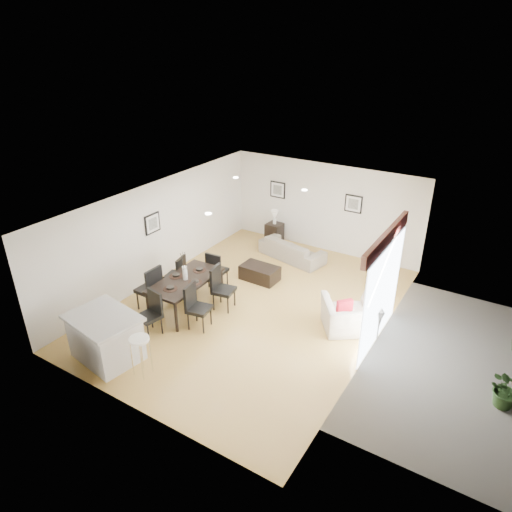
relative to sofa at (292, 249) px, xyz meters
The scene contains 27 objects.
ground 2.94m from the sofa, 80.72° to the right, with size 8.00×8.00×0.00m, color tan.
wall_back 1.61m from the sofa, 67.09° to the left, with size 6.00×0.04×2.70m, color silver.
wall_front 6.98m from the sofa, 86.08° to the right, with size 6.00×0.04×2.70m, color silver.
wall_left 3.98m from the sofa, 131.24° to the right, with size 0.04×8.00×2.70m, color silver.
wall_right 4.63m from the sofa, 39.72° to the right, with size 0.04×8.00×2.70m, color silver.
ceiling 3.78m from the sofa, 80.72° to the right, with size 6.00×8.00×0.02m, color white.
sofa is the anchor object (origin of this frame).
armchair 3.81m from the sofa, 42.41° to the right, with size 1.18×1.03×0.76m, color beige.
courtyard_plant_a 6.91m from the sofa, 28.65° to the right, with size 0.66×0.57×0.73m, color #2F4F22.
dining_table 3.91m from the sofa, 103.30° to the right, with size 1.00×1.94×0.80m.
dining_chair_wnear 4.56m from the sofa, 110.13° to the right, with size 0.53×0.53×1.14m.
dining_chair_wfar 3.65m from the sofa, 115.64° to the right, with size 0.53×0.53×1.00m.
dining_chair_enear 4.29m from the sofa, 92.91° to the right, with size 0.56×0.56×1.07m.
dining_chair_efar 3.34m from the sofa, 93.77° to the right, with size 0.56×0.56×1.09m.
dining_chair_head 5.06m from the sofa, 100.01° to the right, with size 0.54×0.54×1.03m.
dining_chair_foot 2.75m from the sofa, 108.95° to the right, with size 0.48×0.48×1.01m.
vase 3.97m from the sofa, 103.30° to the right, with size 0.92×1.40×0.71m.
coffee_table 1.63m from the sofa, 94.72° to the right, with size 1.01×0.61×0.40m, color black.
side_table 1.30m from the sofa, 143.49° to the left, with size 0.47×0.47×0.63m, color black.
table_lamp 1.44m from the sofa, 143.49° to the left, with size 0.23×0.23×0.44m.
cushion 3.82m from the sofa, 44.73° to the right, with size 0.36×0.11×0.36m, color #A91525.
kitchen_island 6.21m from the sofa, 99.99° to the right, with size 1.57×1.29×0.99m.
bar_stool 6.13m from the sofa, 90.89° to the right, with size 0.39×0.39×0.85m.
framed_print_back_left 2.07m from the sofa, 136.11° to the left, with size 0.52×0.04×0.52m.
framed_print_back_right 2.21m from the sofa, 38.36° to the left, with size 0.52×0.04×0.52m.
framed_print_left_wall 4.19m from the sofa, 129.01° to the right, with size 0.04×0.52×0.52m.
sliding_door 4.51m from the sofa, 37.02° to the right, with size 0.12×2.70×2.57m.
Camera 1 is at (5.07, -8.09, 6.06)m, focal length 32.00 mm.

